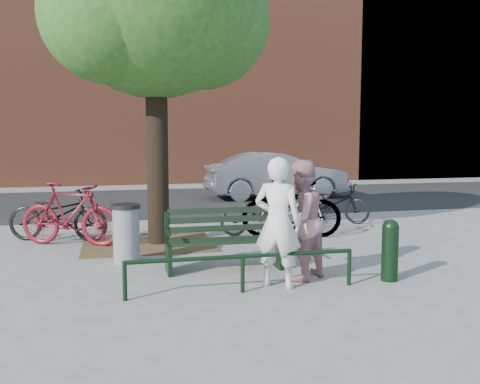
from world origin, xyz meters
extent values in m
plane|color=gray|center=(0.00, 0.00, 0.00)|extent=(90.00, 90.00, 0.00)
cube|color=brown|center=(-1.00, 2.20, 0.01)|extent=(2.40, 2.00, 0.02)
cube|color=black|center=(0.00, 8.50, 0.01)|extent=(40.00, 7.00, 0.01)
cube|color=brown|center=(0.00, 16.00, 6.00)|extent=(45.00, 4.00, 12.00)
cube|color=brown|center=(14.00, 16.00, 7.00)|extent=(10.00, 4.00, 14.00)
cube|color=black|center=(-0.84, 0.00, 0.23)|extent=(0.06, 0.52, 0.45)
cube|color=black|center=(-0.84, 0.23, 0.67)|extent=(0.06, 0.06, 0.44)
cylinder|color=black|center=(-0.84, -0.10, 0.63)|extent=(0.04, 0.36, 0.04)
cube|color=black|center=(0.84, 0.00, 0.23)|extent=(0.06, 0.52, 0.45)
cube|color=black|center=(0.84, 0.23, 0.67)|extent=(0.06, 0.06, 0.44)
cylinder|color=black|center=(0.84, -0.10, 0.63)|extent=(0.04, 0.36, 0.04)
cube|color=black|center=(0.00, 0.00, 0.45)|extent=(1.64, 0.46, 0.04)
cube|color=black|center=(0.00, 0.23, 0.74)|extent=(1.64, 0.03, 0.47)
cylinder|color=black|center=(-1.50, -1.20, 0.25)|extent=(0.06, 0.06, 0.50)
cylinder|color=black|center=(0.00, -1.20, 0.25)|extent=(0.06, 0.06, 0.50)
cylinder|color=black|center=(1.50, -1.20, 0.25)|extent=(0.06, 0.06, 0.50)
cylinder|color=black|center=(0.00, -1.20, 0.48)|extent=(3.00, 0.06, 0.06)
cylinder|color=black|center=(-0.80, 2.20, 1.90)|extent=(0.40, 0.40, 3.80)
sphere|color=#224816|center=(0.10, 2.50, 4.20)|extent=(2.60, 2.60, 2.60)
sphere|color=#224816|center=(-1.60, 1.80, 4.10)|extent=(2.40, 2.40, 2.40)
imported|color=silver|center=(0.52, -1.05, 0.88)|extent=(0.77, 0.71, 1.76)
imported|color=#B67D82|center=(0.94, -0.76, 0.85)|extent=(1.04, 0.99, 1.70)
cylinder|color=black|center=(2.15, -1.13, 0.38)|extent=(0.23, 0.23, 0.76)
sphere|color=black|center=(2.15, -1.13, 0.76)|extent=(0.23, 0.23, 0.23)
cylinder|color=gray|center=(-1.43, 0.81, 0.44)|extent=(0.42, 0.42, 0.88)
cylinder|color=black|center=(-1.43, 0.81, 0.91)|extent=(0.46, 0.46, 0.06)
imported|color=black|center=(-2.67, 2.88, 0.52)|extent=(2.09, 1.30, 1.04)
imported|color=#600D14|center=(-2.40, 2.37, 0.59)|extent=(2.01, 1.32, 1.18)
imported|color=black|center=(1.32, 2.64, 0.46)|extent=(1.78, 0.74, 0.91)
imported|color=gray|center=(1.83, 2.20, 0.59)|extent=(2.05, 1.05, 1.19)
imported|color=black|center=(3.37, 3.73, 0.45)|extent=(1.73, 1.55, 0.91)
imported|color=slate|center=(3.45, 8.45, 0.74)|extent=(4.50, 1.59, 1.48)
camera|label=1|loc=(-1.60, -7.80, 2.07)|focal=40.00mm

